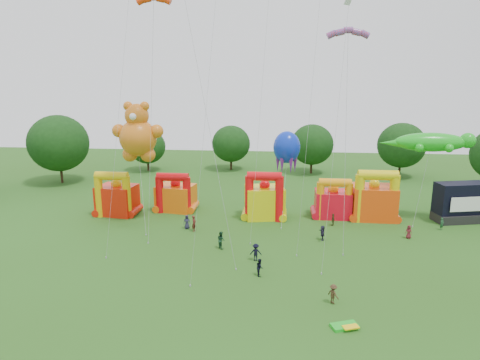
# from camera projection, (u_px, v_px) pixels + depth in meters

# --- Properties ---
(ground) EXTENTS (160.00, 160.00, 0.00)m
(ground) POSITION_uv_depth(u_px,v_px,m) (252.00, 330.00, 31.71)
(ground) COLOR #284D15
(ground) RESTS_ON ground
(tree_ring) EXTENTS (121.95, 124.03, 12.07)m
(tree_ring) POSITION_uv_depth(u_px,v_px,m) (237.00, 247.00, 30.96)
(tree_ring) COLOR #352314
(tree_ring) RESTS_ON ground
(bouncy_castle_0) EXTENTS (5.39, 4.57, 6.23)m
(bouncy_castle_0) POSITION_uv_depth(u_px,v_px,m) (116.00, 198.00, 58.13)
(bouncy_castle_0) COLOR red
(bouncy_castle_0) RESTS_ON ground
(bouncy_castle_1) EXTENTS (5.55, 4.78, 5.66)m
(bouncy_castle_1) POSITION_uv_depth(u_px,v_px,m) (175.00, 196.00, 59.96)
(bouncy_castle_1) COLOR #EA5E0C
(bouncy_castle_1) RESTS_ON ground
(bouncy_castle_2) EXTENTS (5.64, 4.85, 6.54)m
(bouncy_castle_2) POSITION_uv_depth(u_px,v_px,m) (264.00, 200.00, 56.62)
(bouncy_castle_2) COLOR #D8CD0B
(bouncy_castle_2) RESTS_ON ground
(bouncy_castle_3) EXTENTS (4.68, 3.76, 5.56)m
(bouncy_castle_3) POSITION_uv_depth(u_px,v_px,m) (333.00, 202.00, 57.03)
(bouncy_castle_3) COLOR red
(bouncy_castle_3) RESTS_ON ground
(bouncy_castle_4) EXTENTS (5.64, 4.53, 6.89)m
(bouncy_castle_4) POSITION_uv_depth(u_px,v_px,m) (374.00, 200.00, 56.21)
(bouncy_castle_4) COLOR #F1440D
(bouncy_castle_4) RESTS_ON ground
(stage_trailer) EXTENTS (8.47, 4.76, 5.15)m
(stage_trailer) POSITION_uv_depth(u_px,v_px,m) (466.00, 202.00, 55.47)
(stage_trailer) COLOR black
(stage_trailer) RESTS_ON ground
(teddy_bear_kite) EXTENTS (6.53, 7.55, 15.53)m
(teddy_bear_kite) POSITION_uv_depth(u_px,v_px,m) (140.00, 159.00, 52.90)
(teddy_bear_kite) COLOR orange
(teddy_bear_kite) RESTS_ON ground
(gecko_kite) EXTENTS (11.80, 5.28, 11.65)m
(gecko_kite) POSITION_uv_depth(u_px,v_px,m) (426.00, 165.00, 54.02)
(gecko_kite) COLOR green
(gecko_kite) RESTS_ON ground
(octopus_kite) EXTENTS (3.84, 12.59, 10.97)m
(octopus_kite) POSITION_uv_depth(u_px,v_px,m) (286.00, 166.00, 59.80)
(octopus_kite) COLOR #0C2BC1
(octopus_kite) RESTS_ON ground
(parafoil_kites) EXTENTS (24.96, 11.83, 29.23)m
(parafoil_kites) POSITION_uv_depth(u_px,v_px,m) (210.00, 121.00, 42.26)
(parafoil_kites) COLOR red
(parafoil_kites) RESTS_ON ground
(diamond_kites) EXTENTS (24.54, 17.19, 35.95)m
(diamond_kites) POSITION_uv_depth(u_px,v_px,m) (247.00, 115.00, 43.00)
(diamond_kites) COLOR red
(diamond_kites) RESTS_ON ground
(folded_kite_bundle) EXTENTS (2.22, 1.62, 0.31)m
(folded_kite_bundle) POSITION_uv_depth(u_px,v_px,m) (345.00, 326.00, 31.93)
(folded_kite_bundle) COLOR green
(folded_kite_bundle) RESTS_ON ground
(spectator_0) EXTENTS (0.94, 0.69, 1.77)m
(spectator_0) POSITION_uv_depth(u_px,v_px,m) (187.00, 222.00, 52.84)
(spectator_0) COLOR #24233B
(spectator_0) RESTS_ON ground
(spectator_1) EXTENTS (0.59, 0.79, 1.98)m
(spectator_1) POSITION_uv_depth(u_px,v_px,m) (194.00, 223.00, 51.97)
(spectator_1) COLOR #501B17
(spectator_1) RESTS_ON ground
(spectator_2) EXTENTS (1.14, 1.19, 1.93)m
(spectator_2) POSITION_uv_depth(u_px,v_px,m) (221.00, 240.00, 46.72)
(spectator_2) COLOR #173A24
(spectator_2) RESTS_ON ground
(spectator_3) EXTENTS (1.21, 0.73, 1.83)m
(spectator_3) POSITION_uv_depth(u_px,v_px,m) (256.00, 252.00, 43.55)
(spectator_3) COLOR black
(spectator_3) RESTS_ON ground
(spectator_4) EXTENTS (0.65, 1.00, 1.59)m
(spectator_4) POSITION_uv_depth(u_px,v_px,m) (333.00, 220.00, 53.97)
(spectator_4) COLOR #3C3618
(spectator_4) RESTS_ON ground
(spectator_5) EXTENTS (0.63, 1.66, 1.75)m
(spectator_5) POSITION_uv_depth(u_px,v_px,m) (322.00, 233.00, 49.15)
(spectator_5) COLOR #232036
(spectator_5) RESTS_ON ground
(spectator_6) EXTENTS (0.92, 0.90, 1.60)m
(spectator_6) POSITION_uv_depth(u_px,v_px,m) (409.00, 232.00, 49.64)
(spectator_6) COLOR maroon
(spectator_6) RESTS_ON ground
(spectator_7) EXTENTS (0.68, 0.62, 1.55)m
(spectator_7) POSITION_uv_depth(u_px,v_px,m) (442.00, 224.00, 52.46)
(spectator_7) COLOR #1D4829
(spectator_7) RESTS_ON ground
(spectator_8) EXTENTS (0.74, 0.89, 1.67)m
(spectator_8) POSITION_uv_depth(u_px,v_px,m) (260.00, 267.00, 40.27)
(spectator_8) COLOR black
(spectator_8) RESTS_ON ground
(spectator_9) EXTENTS (1.19, 1.23, 1.68)m
(spectator_9) POSITION_uv_depth(u_px,v_px,m) (333.00, 294.00, 35.27)
(spectator_9) COLOR #3F2B19
(spectator_9) RESTS_ON ground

